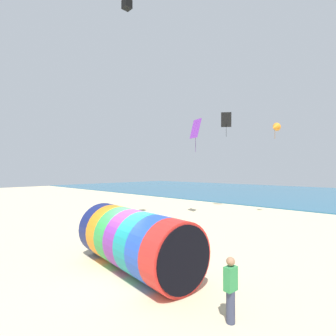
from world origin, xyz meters
TOP-DOWN VIEW (x-y plane):
  - ground_plane at (0.00, 0.00)m, footprint 120.00×120.00m
  - giant_inflatable_tube at (0.14, 0.28)m, footprint 6.41×3.24m
  - kite_handler at (4.90, -0.33)m, footprint 0.26×0.39m
  - kite_orange_delta at (-0.35, 16.26)m, footprint 0.79×0.94m
  - kite_black_diamond at (-5.44, 16.71)m, footprint 0.91×0.72m
  - kite_purple_diamond at (-5.34, 11.49)m, footprint 1.28×0.84m

SIDE VIEW (x-z plane):
  - ground_plane at x=0.00m, z-range 0.00..0.00m
  - kite_handler at x=4.90m, z-range 0.03..1.79m
  - giant_inflatable_tube at x=0.14m, z-range 0.00..2.43m
  - kite_purple_diamond at x=-5.34m, z-range 6.21..9.10m
  - kite_orange_delta at x=-0.35m, z-range 7.07..8.50m
  - kite_black_diamond at x=-5.44m, z-range 7.92..10.43m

